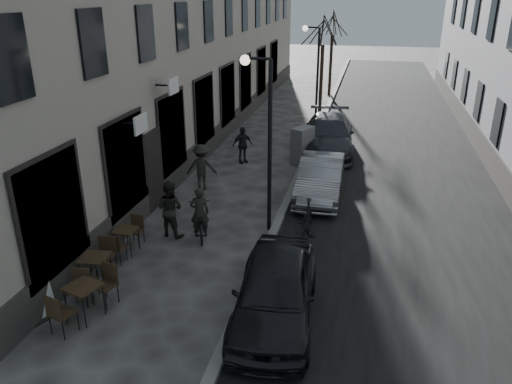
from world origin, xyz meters
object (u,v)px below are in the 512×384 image
at_px(bistro_set_c, 126,238).
at_px(car_near, 275,291).
at_px(car_mid, 320,178).
at_px(bistro_set_a, 84,298).
at_px(streetlamp_far, 314,66).
at_px(pedestrian_far, 242,145).
at_px(tree_near, 324,30).
at_px(bicycle, 200,221).
at_px(bistro_set_b, 96,268).
at_px(utility_cabinet, 302,145).
at_px(tree_far, 333,23).
at_px(pedestrian_near, 170,209).
at_px(car_far, 328,135).
at_px(streetlamp_near, 264,127).
at_px(pedestrian_mid, 201,167).
at_px(moped, 306,224).
at_px(sign_board, 39,299).

bearing_deg(bistro_set_c, car_near, -22.65).
bearing_deg(car_mid, bistro_set_c, -133.02).
bearing_deg(bistro_set_a, bistro_set_c, 115.74).
distance_m(streetlamp_far, pedestrian_far, 6.93).
distance_m(tree_near, bicycle, 16.52).
height_order(bistro_set_b, pedestrian_far, pedestrian_far).
relative_size(streetlamp_far, bistro_set_c, 3.59).
distance_m(utility_cabinet, bicycle, 7.53).
distance_m(tree_far, car_near, 25.62).
bearing_deg(pedestrian_far, bistro_set_c, -140.74).
relative_size(bicycle, pedestrian_near, 1.05).
bearing_deg(car_near, car_far, 85.64).
bearing_deg(car_near, tree_near, 88.91).
xyz_separation_m(streetlamp_near, car_far, (1.17, 8.18, -2.39)).
distance_m(bistro_set_c, pedestrian_mid, 5.00).
bearing_deg(pedestrian_mid, bicycle, 93.80).
bearing_deg(bistro_set_a, moped, 63.47).
relative_size(utility_cabinet, pedestrian_mid, 0.91).
xyz_separation_m(sign_board, car_far, (5.02, 13.56, 0.31)).
relative_size(streetlamp_far, car_near, 1.21).
xyz_separation_m(streetlamp_far, car_far, (1.17, -3.82, -2.39)).
bearing_deg(bistro_set_b, car_mid, 49.19).
height_order(streetlamp_near, tree_far, tree_far).
distance_m(pedestrian_mid, car_far, 6.81).
height_order(bistro_set_c, bicycle, bicycle).
xyz_separation_m(bicycle, pedestrian_near, (-0.85, -0.13, 0.38)).
xyz_separation_m(bicycle, pedestrian_mid, (-1.14, 3.56, 0.37)).
relative_size(streetlamp_near, pedestrian_near, 3.02).
relative_size(pedestrian_near, car_mid, 0.40).
height_order(bistro_set_a, bistro_set_b, bistro_set_a).
distance_m(bicycle, car_far, 9.50).
distance_m(pedestrian_mid, pedestrian_far, 3.26).
relative_size(bicycle, car_mid, 0.42).
bearing_deg(bistro_set_b, sign_board, -118.46).
relative_size(pedestrian_near, car_near, 0.40).
bearing_deg(pedestrian_mid, moped, 127.48).
bearing_deg(utility_cabinet, car_mid, -47.73).
bearing_deg(moped, pedestrian_near, -174.22).
bearing_deg(streetlamp_near, tree_far, 89.80).
bearing_deg(bistro_set_a, tree_near, 98.45).
bearing_deg(tree_far, car_near, -87.51).
distance_m(pedestrian_mid, car_near, 8.04).
distance_m(streetlamp_far, bistro_set_b, 16.50).
bearing_deg(bicycle, pedestrian_near, -12.64).
xyz_separation_m(bistro_set_c, pedestrian_mid, (0.48, 4.96, 0.40)).
height_order(pedestrian_near, moped, pedestrian_near).
xyz_separation_m(bicycle, car_mid, (3.07, 3.81, 0.22)).
bearing_deg(streetlamp_near, tree_near, 89.72).
bearing_deg(tree_near, bistro_set_b, -100.02).
xyz_separation_m(tree_far, pedestrian_far, (-2.22, -15.13, -3.90)).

